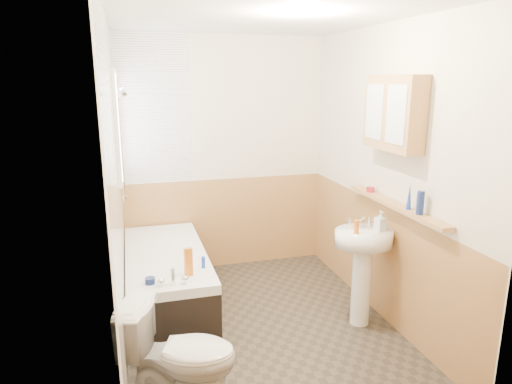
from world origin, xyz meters
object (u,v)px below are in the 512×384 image
at_px(toilet, 180,356).
at_px(medicine_cabinet, 394,113).
at_px(pine_shelf, 395,205).
at_px(sink, 363,257).
at_px(bathtub, 167,279).

bearing_deg(toilet, medicine_cabinet, -52.19).
relative_size(pine_shelf, medicine_cabinet, 2.04).
relative_size(toilet, sink, 0.76).
bearing_deg(bathtub, toilet, -91.28).
distance_m(toilet, medicine_cabinet, 2.36).
xyz_separation_m(toilet, sink, (1.60, 0.61, 0.25)).
relative_size(toilet, medicine_cabinet, 1.13).
xyz_separation_m(toilet, medicine_cabinet, (1.77, 0.57, 1.44)).
height_order(bathtub, medicine_cabinet, medicine_cabinet).
bearing_deg(pine_shelf, bathtub, 154.78).
distance_m(toilet, pine_shelf, 2.00).
relative_size(bathtub, sink, 1.67).
bearing_deg(sink, pine_shelf, -36.13).
height_order(sink, pine_shelf, pine_shelf).
relative_size(bathtub, pine_shelf, 1.22).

